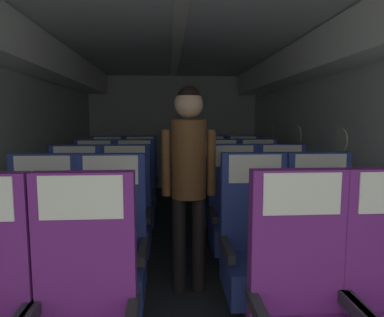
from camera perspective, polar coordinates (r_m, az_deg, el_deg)
The scene contains 19 objects.
ground at distance 3.68m, azimuth -2.06°, elevation -16.18°, with size 3.62×7.49×0.02m, color #23282D.
fuselage_shell at distance 3.66m, azimuth -2.30°, elevation 10.88°, with size 3.50×7.14×2.33m.
seat_b_left_window at distance 2.59m, azimuth -23.78°, elevation -14.83°, with size 0.50×0.49×1.18m.
seat_b_left_aisle at distance 2.46m, azimuth -13.41°, elevation -15.61°, with size 0.50×0.49×1.18m.
seat_b_right_aisle at distance 2.65m, azimuth 21.01°, elevation -14.18°, with size 0.50×0.49×1.18m.
seat_b_right_window at distance 2.50m, azimuth 10.74°, elevation -15.18°, with size 0.50×0.49×1.18m.
seat_c_left_window at distance 3.32m, azimuth -19.05°, elevation -9.89°, with size 0.50×0.49×1.18m.
seat_c_left_aisle at distance 3.25m, azimuth -11.12°, elevation -10.03°, with size 0.50×0.49×1.18m.
seat_c_right_aisle at distance 3.39m, azimuth 15.06°, elevation -9.42°, with size 0.50×0.49×1.18m.
seat_c_right_window at distance 3.27m, azimuth 7.16°, elevation -9.83°, with size 0.50×0.49×1.18m.
seat_d_left_window at distance 4.12m, azimuth -16.03°, elevation -6.59°, with size 0.50×0.49×1.18m.
seat_d_left_aisle at distance 4.04m, azimuth -9.56°, elevation -6.68°, with size 0.50×0.49×1.18m.
seat_d_right_aisle at distance 4.17m, azimuth 11.16°, elevation -6.30°, with size 0.50×0.49×1.18m.
seat_d_right_window at distance 4.06m, azimuth 4.93°, elevation -6.55°, with size 0.50×0.49×1.18m.
seat_e_left_window at distance 4.92m, azimuth -13.98°, elevation -4.40°, with size 0.50×0.49×1.18m.
seat_e_left_aisle at distance 4.87m, azimuth -8.65°, elevation -4.39°, with size 0.50×0.49×1.18m.
seat_e_right_aisle at distance 4.95m, azimuth 8.65°, elevation -4.20°, with size 0.50×0.49×1.18m.
seat_e_right_window at distance 4.89m, azimuth 3.17°, elevation -4.28°, with size 0.50×0.49×1.18m.
flight_attendant at distance 2.71m, azimuth -0.53°, elevation -1.34°, with size 0.43×0.28×1.67m.
Camera 1 is at (-0.11, 0.16, 1.41)m, focal length 31.89 mm.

